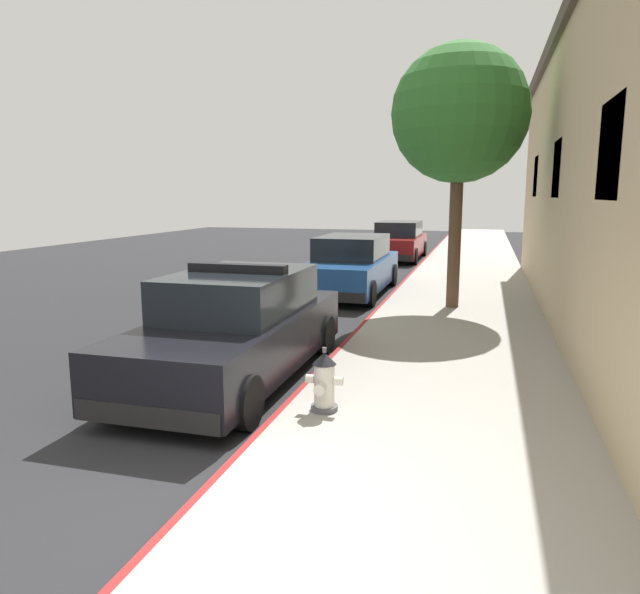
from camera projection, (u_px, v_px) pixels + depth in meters
name	position (u px, v px, depth m)	size (l,w,h in m)	color
ground_plane	(228.00, 300.00, 15.44)	(30.93, 60.00, 0.20)	#232326
sidewalk_pavement	(461.00, 305.00, 13.81)	(3.45, 60.00, 0.16)	#9E9991
curb_painted_edge	(387.00, 301.00, 14.28)	(0.08, 60.00, 0.16)	maroon
police_cruiser	(237.00, 328.00, 8.48)	(1.94, 4.84, 1.68)	black
parked_car_silver_ahead	(351.00, 266.00, 15.78)	(1.94, 4.84, 1.56)	navy
parked_car_dark_far	(399.00, 241.00, 24.14)	(1.94, 4.84, 1.56)	maroon
fire_hydrant	(324.00, 382.00, 6.80)	(0.44, 0.40, 0.76)	#4C4C51
street_tree	(460.00, 115.00, 12.48)	(2.93, 2.93, 5.66)	brown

